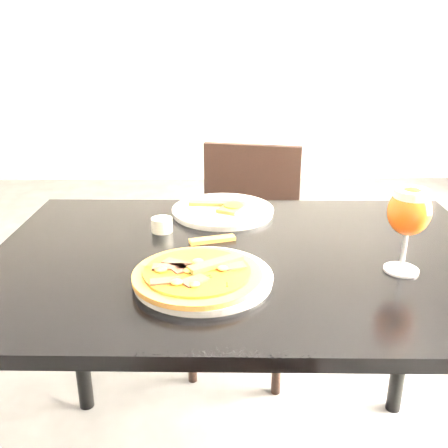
{
  "coord_description": "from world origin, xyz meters",
  "views": [
    {
      "loc": [
        -0.05,
        -1.32,
        1.24
      ],
      "look_at": [
        -0.03,
        -0.26,
        0.83
      ],
      "focal_mm": 40.0,
      "sensor_mm": 36.0,
      "label": 1
    }
  ],
  "objects_px": {
    "dining_table": "(244,288)",
    "pizza": "(198,274)",
    "chair_far": "(245,249)",
    "beer_glass": "(409,212)"
  },
  "relations": [
    {
      "from": "dining_table",
      "to": "pizza",
      "type": "distance_m",
      "value": 0.22
    },
    {
      "from": "pizza",
      "to": "dining_table",
      "type": "bearing_deg",
      "value": 54.59
    },
    {
      "from": "dining_table",
      "to": "chair_far",
      "type": "distance_m",
      "value": 0.69
    },
    {
      "from": "dining_table",
      "to": "chair_far",
      "type": "bearing_deg",
      "value": 88.0
    },
    {
      "from": "chair_far",
      "to": "beer_glass",
      "type": "height_order",
      "value": "beer_glass"
    },
    {
      "from": "chair_far",
      "to": "pizza",
      "type": "xyz_separation_m",
      "value": [
        -0.15,
        -0.81,
        0.31
      ]
    },
    {
      "from": "dining_table",
      "to": "beer_glass",
      "type": "bearing_deg",
      "value": -13.9
    },
    {
      "from": "beer_glass",
      "to": "chair_far",
      "type": "bearing_deg",
      "value": 111.0
    },
    {
      "from": "dining_table",
      "to": "pizza",
      "type": "xyz_separation_m",
      "value": [
        -0.11,
        -0.15,
        0.11
      ]
    },
    {
      "from": "chair_far",
      "to": "dining_table",
      "type": "bearing_deg",
      "value": -80.56
    }
  ]
}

